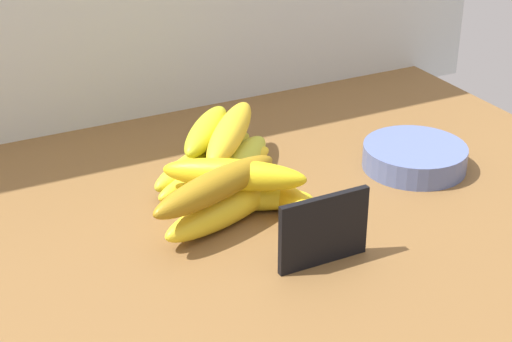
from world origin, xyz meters
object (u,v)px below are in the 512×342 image
at_px(banana_0, 278,192).
at_px(banana_6, 234,175).
at_px(banana_5, 242,197).
at_px(banana_2, 224,210).
at_px(banana_1, 239,163).
at_px(banana_7, 230,133).
at_px(banana_9, 216,186).
at_px(banana_3, 217,173).
at_px(banana_8, 206,131).
at_px(banana_4, 205,160).
at_px(fruit_bowl, 415,157).
at_px(chalkboard_sign, 323,233).

height_order(banana_0, banana_6, banana_6).
bearing_deg(banana_5, banana_2, -147.08).
bearing_deg(banana_1, banana_7, 112.34).
relative_size(banana_5, banana_9, 0.91).
xyz_separation_m(banana_2, banana_3, (0.03, 0.10, -0.00)).
distance_m(banana_6, banana_8, 0.13).
xyz_separation_m(banana_0, banana_3, (-0.05, 0.08, 0.00)).
bearing_deg(banana_9, banana_3, 65.61).
distance_m(banana_5, banana_8, 0.13).
bearing_deg(banana_7, banana_6, -112.88).
distance_m(banana_4, banana_5, 0.11).
bearing_deg(banana_6, banana_1, 60.53).
bearing_deg(fruit_bowl, banana_8, 154.29).
bearing_deg(banana_5, banana_9, -148.53).
distance_m(banana_4, banana_9, 0.15).
xyz_separation_m(fruit_bowl, banana_3, (-0.26, 0.08, 0.00)).
bearing_deg(fruit_bowl, banana_2, -176.17).
distance_m(banana_3, banana_6, 0.09).
xyz_separation_m(banana_0, banana_2, (-0.08, -0.01, 0.00)).
bearing_deg(banana_3, banana_9, -114.39).
bearing_deg(chalkboard_sign, banana_5, 100.09).
bearing_deg(banana_1, banana_6, -119.47).
height_order(banana_3, banana_6, banana_6).
xyz_separation_m(banana_3, banana_8, (0.01, 0.05, 0.04)).
bearing_deg(fruit_bowl, banana_1, 159.50).
relative_size(banana_0, banana_4, 0.92).
distance_m(chalkboard_sign, banana_4, 0.26).
xyz_separation_m(fruit_bowl, banana_0, (-0.22, -0.01, 0.00)).
xyz_separation_m(banana_0, banana_6, (-0.06, 0.01, 0.04)).
height_order(banana_4, banana_5, banana_4).
bearing_deg(banana_3, banana_2, -109.91).
height_order(banana_2, banana_7, banana_7).
relative_size(banana_5, banana_7, 0.90).
xyz_separation_m(banana_4, banana_6, (-0.01, -0.11, 0.03)).
bearing_deg(banana_5, banana_1, 66.25).
relative_size(banana_1, banana_7, 0.83).
bearing_deg(banana_6, fruit_bowl, 0.21).
distance_m(banana_5, banana_6, 0.04).
relative_size(banana_4, banana_6, 1.13).
bearing_deg(chalkboard_sign, banana_2, 116.53).
distance_m(fruit_bowl, banana_4, 0.29).
height_order(banana_5, banana_7, banana_7).
bearing_deg(fruit_bowl, banana_9, -175.27).
distance_m(chalkboard_sign, banana_9, 0.14).
distance_m(banana_7, banana_8, 0.03).
xyz_separation_m(banana_1, banana_9, (-0.08, -0.11, 0.04)).
relative_size(chalkboard_sign, banana_3, 0.55).
bearing_deg(banana_5, chalkboard_sign, -79.91).
relative_size(fruit_bowl, banana_0, 0.76).
bearing_deg(banana_9, banana_1, 52.93).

